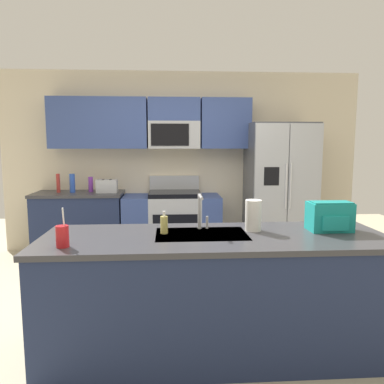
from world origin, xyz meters
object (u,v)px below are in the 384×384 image
(drink_cup_red, at_px, (62,236))
(bottle_purple, at_px, (91,184))
(pepper_mill, at_px, (58,183))
(paper_towel_roll, at_px, (253,215))
(sink_faucet, at_px, (201,208))
(refrigerator, at_px, (279,190))
(backpack, at_px, (330,216))
(range_oven, at_px, (172,223))
(soap_dispenser, at_px, (164,224))
(bottle_blue, at_px, (72,183))
(toaster, at_px, (107,186))

(drink_cup_red, bearing_deg, bottle_purple, 97.98)
(pepper_mill, distance_m, bottle_purple, 0.43)
(bottle_purple, bearing_deg, paper_towel_roll, -54.53)
(sink_faucet, bearing_deg, refrigerator, 59.65)
(backpack, bearing_deg, refrigerator, 82.14)
(range_oven, xyz_separation_m, soap_dispenser, (-0.08, -2.43, 0.53))
(pepper_mill, height_order, bottle_purple, pepper_mill)
(bottle_purple, relative_size, sink_faucet, 0.74)
(bottle_blue, relative_size, paper_towel_roll, 1.07)
(sink_faucet, xyz_separation_m, soap_dispenser, (-0.28, -0.11, -0.10))
(refrigerator, relative_size, soap_dispenser, 10.88)
(sink_faucet, xyz_separation_m, drink_cup_red, (-0.94, -0.43, -0.10))
(drink_cup_red, bearing_deg, backpack, 9.72)
(drink_cup_red, bearing_deg, soap_dispenser, 26.44)
(refrigerator, relative_size, bottle_purple, 8.87)
(soap_dispenser, relative_size, backpack, 0.53)
(toaster, bearing_deg, bottle_blue, 174.95)
(toaster, xyz_separation_m, bottle_blue, (-0.48, 0.04, 0.04))
(toaster, xyz_separation_m, drink_cup_red, (0.15, -2.70, -0.02))
(drink_cup_red, distance_m, backpack, 1.96)
(toaster, height_order, paper_towel_roll, paper_towel_roll)
(pepper_mill, xyz_separation_m, bottle_blue, (0.19, -0.01, -0.00))
(soap_dispenser, bearing_deg, refrigerator, 55.80)
(toaster, distance_m, sink_faucet, 2.52)
(refrigerator, xyz_separation_m, pepper_mill, (-3.08, 0.07, 0.10))
(bottle_blue, distance_m, backpack, 3.52)
(bottle_blue, height_order, backpack, bottle_blue)
(refrigerator, bearing_deg, bottle_blue, 178.78)
(soap_dispenser, xyz_separation_m, paper_towel_roll, (0.69, 0.04, 0.05))
(range_oven, height_order, soap_dispenser, range_oven)
(pepper_mill, bearing_deg, soap_dispenser, -58.64)
(refrigerator, distance_m, soap_dispenser, 2.85)
(soap_dispenser, bearing_deg, toaster, 108.79)
(refrigerator, bearing_deg, sink_faucet, -120.35)
(refrigerator, xyz_separation_m, toaster, (-2.41, 0.02, 0.07))
(range_oven, height_order, sink_faucet, sink_faucet)
(pepper_mill, distance_m, paper_towel_roll, 3.22)
(drink_cup_red, relative_size, backpack, 0.82)
(sink_faucet, distance_m, drink_cup_red, 1.04)
(bottle_blue, height_order, drink_cup_red, drink_cup_red)
(bottle_blue, distance_m, soap_dispenser, 2.74)
(refrigerator, distance_m, paper_towel_roll, 2.49)
(drink_cup_red, bearing_deg, range_oven, 74.96)
(range_oven, distance_m, drink_cup_red, 2.90)
(range_oven, relative_size, backpack, 4.25)
(refrigerator, xyz_separation_m, bottle_blue, (-2.89, 0.06, 0.10))
(pepper_mill, xyz_separation_m, sink_faucet, (1.76, -2.32, 0.04))
(bottle_blue, bearing_deg, bottle_purple, 15.54)
(pepper_mill, relative_size, bottle_blue, 1.00)
(soap_dispenser, bearing_deg, sink_faucet, 20.71)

